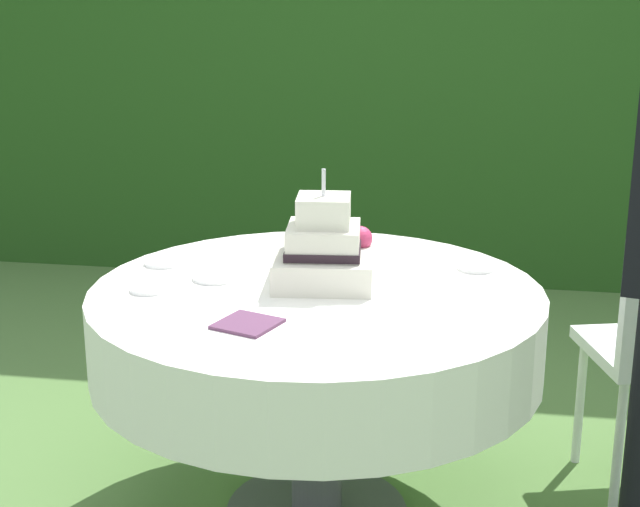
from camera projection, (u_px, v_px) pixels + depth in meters
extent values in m
cube|color=#234C19|center=(400.00, 40.00, 5.18)|extent=(5.95, 0.66, 2.58)
cylinder|color=#4C4C51|center=(317.00, 410.00, 2.86)|extent=(0.16, 0.16, 0.71)
cylinder|color=olive|center=(316.00, 295.00, 2.76)|extent=(1.30, 1.30, 0.03)
cylinder|color=white|center=(316.00, 329.00, 2.79)|extent=(1.33, 1.33, 0.25)
cube|color=silver|center=(324.00, 269.00, 2.80)|extent=(0.32, 0.32, 0.09)
cube|color=silver|center=(324.00, 240.00, 2.77)|extent=(0.23, 0.23, 0.09)
cube|color=black|center=(324.00, 249.00, 2.78)|extent=(0.24, 0.24, 0.02)
cube|color=silver|center=(324.00, 211.00, 2.75)|extent=(0.17, 0.17, 0.09)
sphere|color=#D13866|center=(360.00, 238.00, 2.87)|extent=(0.08, 0.08, 0.08)
cylinder|color=silver|center=(324.00, 182.00, 2.72)|extent=(0.01, 0.01, 0.08)
cylinder|color=white|center=(476.00, 268.00, 2.94)|extent=(0.11, 0.11, 0.01)
cylinder|color=white|center=(163.00, 262.00, 2.99)|extent=(0.12, 0.12, 0.01)
cylinder|color=white|center=(149.00, 289.00, 2.74)|extent=(0.11, 0.11, 0.01)
cylinder|color=white|center=(215.00, 277.00, 2.84)|extent=(0.13, 0.13, 0.01)
cube|color=#603856|center=(248.00, 324.00, 2.46)|extent=(0.19, 0.19, 0.01)
cylinder|color=white|center=(580.00, 402.00, 3.22)|extent=(0.03, 0.03, 0.45)
cylinder|color=white|center=(618.00, 446.00, 2.91)|extent=(0.03, 0.03, 0.45)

